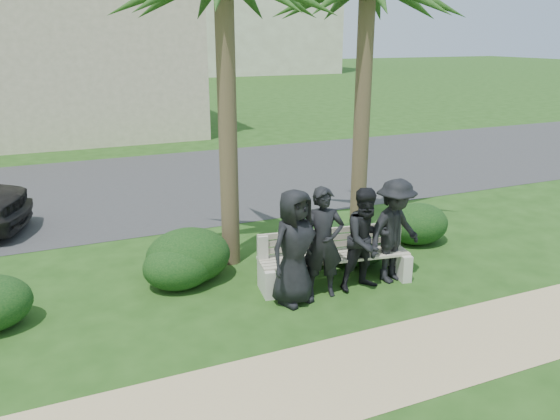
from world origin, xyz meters
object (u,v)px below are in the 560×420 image
(park_bench, at_px, (334,261))
(man_a, at_px, (295,247))
(man_b, at_px, (323,243))
(man_d, at_px, (394,231))
(man_c, at_px, (366,239))

(park_bench, height_order, man_a, man_a)
(man_b, relative_size, man_d, 1.00)
(park_bench, relative_size, man_a, 1.43)
(man_b, distance_m, man_c, 0.74)
(park_bench, relative_size, man_d, 1.47)
(man_a, bearing_deg, park_bench, 3.62)
(man_b, relative_size, man_c, 1.04)
(park_bench, bearing_deg, man_b, -134.27)
(park_bench, height_order, man_b, man_b)
(man_b, bearing_deg, man_a, -157.58)
(man_a, xyz_separation_m, man_d, (1.84, 0.06, -0.02))
(man_a, distance_m, man_b, 0.51)
(man_c, bearing_deg, man_d, 4.63)
(man_a, bearing_deg, man_d, -15.48)
(man_a, distance_m, man_c, 1.25)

